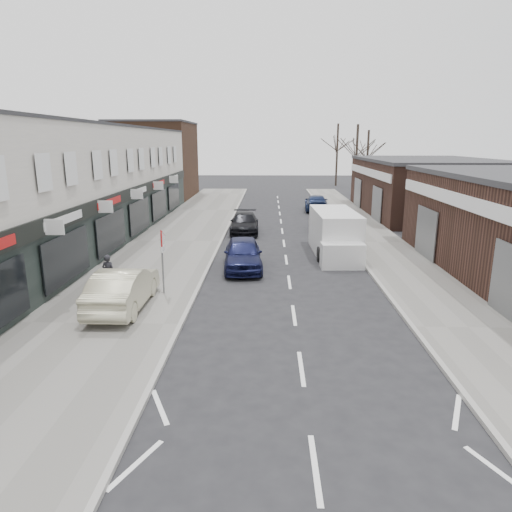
# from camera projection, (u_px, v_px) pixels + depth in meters

# --- Properties ---
(pavement_left) EXTENTS (5.50, 64.00, 0.12)m
(pavement_left) POSITION_uv_depth(u_px,v_px,m) (176.00, 242.00, 28.37)
(pavement_left) COLOR slate
(pavement_left) RESTS_ON ground
(pavement_right) EXTENTS (3.50, 64.00, 0.12)m
(pavement_right) POSITION_uv_depth(u_px,v_px,m) (377.00, 243.00, 28.02)
(pavement_right) COLOR slate
(pavement_right) RESTS_ON ground
(shop_terrace_left) EXTENTS (8.00, 41.00, 7.10)m
(shop_terrace_left) POSITION_uv_depth(u_px,v_px,m) (43.00, 189.00, 25.28)
(shop_terrace_left) COLOR silver
(shop_terrace_left) RESTS_ON ground
(brick_block_far) EXTENTS (8.00, 10.00, 8.00)m
(brick_block_far) POSITION_uv_depth(u_px,v_px,m) (155.00, 161.00, 49.89)
(brick_block_far) COLOR #472D1E
(brick_block_far) RESTS_ON ground
(right_unit_far) EXTENTS (10.00, 16.00, 4.50)m
(right_unit_far) POSITION_uv_depth(u_px,v_px,m) (426.00, 188.00, 38.92)
(right_unit_far) COLOR #3B221B
(right_unit_far) RESTS_ON ground
(tree_far_a) EXTENTS (3.60, 3.60, 8.00)m
(tree_far_a) POSITION_uv_depth(u_px,v_px,m) (354.00, 195.00, 53.14)
(tree_far_a) COLOR #382D26
(tree_far_a) RESTS_ON ground
(tree_far_b) EXTENTS (3.60, 3.60, 7.50)m
(tree_far_b) POSITION_uv_depth(u_px,v_px,m) (365.00, 190.00, 58.88)
(tree_far_b) COLOR #382D26
(tree_far_b) RESTS_ON ground
(tree_far_c) EXTENTS (3.60, 3.60, 8.50)m
(tree_far_c) POSITION_uv_depth(u_px,v_px,m) (336.00, 186.00, 64.78)
(tree_far_c) COLOR #382D26
(tree_far_c) RESTS_ON ground
(warning_sign) EXTENTS (0.12, 0.80, 2.70)m
(warning_sign) POSITION_uv_depth(u_px,v_px,m) (163.00, 243.00, 18.11)
(warning_sign) COLOR slate
(warning_sign) RESTS_ON pavement_left
(white_van) EXTENTS (2.39, 6.27, 2.41)m
(white_van) POSITION_uv_depth(u_px,v_px,m) (335.00, 234.00, 25.19)
(white_van) COLOR silver
(white_van) RESTS_ON ground
(sedan_on_pavement) EXTENTS (1.65, 4.64, 1.53)m
(sedan_on_pavement) POSITION_uv_depth(u_px,v_px,m) (123.00, 288.00, 16.80)
(sedan_on_pavement) COLOR #B9B494
(sedan_on_pavement) RESTS_ON pavement_left
(pedestrian) EXTENTS (0.62, 0.47, 1.53)m
(pedestrian) POSITION_uv_depth(u_px,v_px,m) (109.00, 273.00, 18.76)
(pedestrian) COLOR black
(pedestrian) RESTS_ON pavement_left
(parked_car_left_a) EXTENTS (2.12, 4.63, 1.54)m
(parked_car_left_a) POSITION_uv_depth(u_px,v_px,m) (243.00, 254.00, 22.39)
(parked_car_left_a) COLOR #12163A
(parked_car_left_a) RESTS_ON ground
(parked_car_left_b) EXTENTS (2.05, 4.73, 1.36)m
(parked_car_left_b) POSITION_uv_depth(u_px,v_px,m) (244.00, 223.00, 31.26)
(parked_car_left_b) COLOR black
(parked_car_left_b) RESTS_ON ground
(parked_car_right_a) EXTENTS (1.80, 4.48, 1.45)m
(parked_car_right_a) POSITION_uv_depth(u_px,v_px,m) (331.00, 239.00, 25.99)
(parked_car_right_a) COLOR white
(parked_car_right_a) RESTS_ON ground
(parked_car_right_b) EXTENTS (2.02, 4.61, 1.55)m
(parked_car_right_b) POSITION_uv_depth(u_px,v_px,m) (325.00, 219.00, 32.27)
(parked_car_right_b) COLOR black
(parked_car_right_b) RESTS_ON ground
(parked_car_right_c) EXTENTS (2.31, 5.04, 1.43)m
(parked_car_right_c) POSITION_uv_depth(u_px,v_px,m) (316.00, 203.00, 41.17)
(parked_car_right_c) COLOR #162245
(parked_car_right_c) RESTS_ON ground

